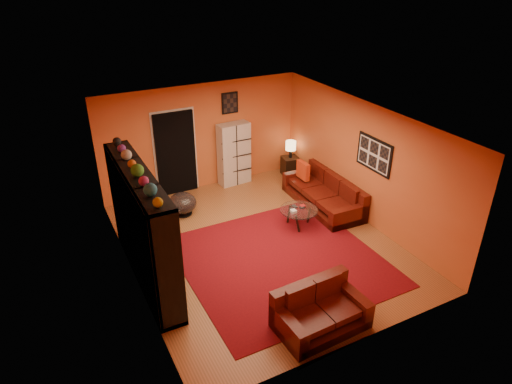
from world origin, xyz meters
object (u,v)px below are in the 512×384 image
storage_cabinet (234,154)px  sofa (326,194)px  table_lamp (291,146)px  entertainment_unit (143,227)px  loveseat (318,310)px  bowl_chair (183,203)px  tv (147,232)px  coffee_table (299,211)px  side_table (290,166)px

storage_cabinet → sofa: bearing=-60.3°
sofa → table_lamp: (0.11, 1.80, 0.53)m
entertainment_unit → loveseat: size_ratio=2.08×
table_lamp → bowl_chair: bearing=-167.9°
entertainment_unit → table_lamp: size_ratio=6.68×
tv → loveseat: (2.00, -2.36, -0.68)m
sofa → storage_cabinet: size_ratio=1.44×
loveseat → table_lamp: (2.48, 4.97, 0.53)m
coffee_table → bowl_chair: bearing=141.4°
entertainment_unit → loveseat: entertainment_unit is taller
coffee_table → side_table: 2.60m
bowl_chair → sofa: bearing=-19.6°
entertainment_unit → side_table: size_ratio=6.00×
sofa → loveseat: 3.96m
sofa → coffee_table: size_ratio=2.83×
sofa → storage_cabinet: storage_cabinet is taller
entertainment_unit → storage_cabinet: size_ratio=1.89×
sofa → table_lamp: bearing=88.6°
sofa → storage_cabinet: 2.53m
bowl_chair → side_table: (3.22, 0.69, -0.03)m
table_lamp → coffee_table: bearing=-117.0°
tv → loveseat: tv is taller
loveseat → coffee_table: 2.95m
loveseat → side_table: 5.55m
storage_cabinet → table_lamp: 1.53m
bowl_chair → table_lamp: 3.34m
coffee_table → storage_cabinet: storage_cabinet is taller
coffee_table → side_table: side_table is taller
sofa → coffee_table: 1.19m
tv → loveseat: bearing=-139.7°
coffee_table → tv: bearing=-174.8°
entertainment_unit → tv: entertainment_unit is taller
tv → entertainment_unit: bearing=38.3°
entertainment_unit → loveseat: (2.05, -2.42, -0.76)m
loveseat → bowl_chair: bearing=7.3°
table_lamp → loveseat: bearing=-116.5°
entertainment_unit → sofa: size_ratio=1.32×
tv → side_table: bearing=-59.7°
tv → side_table: 5.23m
tv → bowl_chair: bearing=-33.2°
entertainment_unit → storage_cabinet: (3.02, 2.80, -0.26)m
entertainment_unit → bowl_chair: bearing=54.9°
entertainment_unit → coffee_table: (3.34, 0.23, -0.69)m
entertainment_unit → bowl_chair: size_ratio=4.79×
entertainment_unit → loveseat: 3.26m
storage_cabinet → bowl_chair: 2.02m
table_lamp → tv: bearing=-149.7°
tv → coffee_table: size_ratio=1.07×
tv → side_table: size_ratio=1.73×
coffee_table → table_lamp: bearing=63.0°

